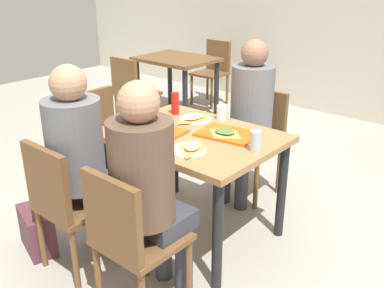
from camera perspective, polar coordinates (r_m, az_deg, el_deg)
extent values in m
cube|color=#9E998E|center=(3.10, 0.00, -11.48)|extent=(10.00, 10.00, 0.02)
cube|color=#9E7247|center=(2.76, 0.00, 1.01)|extent=(1.09, 0.82, 0.04)
cylinder|color=black|center=(3.02, -11.45, -5.15)|extent=(0.06, 0.06, 0.69)
cylinder|color=black|center=(2.42, 3.38, -12.09)|extent=(0.06, 0.06, 0.69)
cylinder|color=black|center=(3.44, -2.32, -1.16)|extent=(0.06, 0.06, 0.69)
cylinder|color=black|center=(2.94, 11.79, -5.98)|extent=(0.06, 0.06, 0.69)
cube|color=brown|center=(2.65, -14.79, -7.72)|extent=(0.40, 0.40, 0.03)
cube|color=brown|center=(2.46, -18.67, -4.83)|extent=(0.38, 0.04, 0.40)
cylinder|color=brown|center=(2.96, -13.63, -9.07)|extent=(0.04, 0.04, 0.40)
cylinder|color=brown|center=(2.72, -9.26, -11.63)|extent=(0.04, 0.04, 0.40)
cylinder|color=brown|center=(2.81, -19.28, -11.57)|extent=(0.04, 0.04, 0.40)
cylinder|color=brown|center=(2.56, -15.20, -14.61)|extent=(0.04, 0.04, 0.40)
cube|color=brown|center=(2.27, -6.61, -12.38)|extent=(0.40, 0.40, 0.03)
cube|color=brown|center=(2.06, -10.55, -9.49)|extent=(0.38, 0.04, 0.40)
cylinder|color=brown|center=(2.60, -6.24, -13.34)|extent=(0.04, 0.04, 0.40)
cylinder|color=brown|center=(2.40, -0.40, -16.47)|extent=(0.04, 0.04, 0.40)
cylinder|color=brown|center=(2.43, -12.30, -16.67)|extent=(0.04, 0.04, 0.40)
cube|color=brown|center=(3.41, 7.80, -0.25)|extent=(0.40, 0.40, 0.03)
cube|color=brown|center=(3.48, 9.61, 3.89)|extent=(0.38, 0.04, 0.40)
cylinder|color=brown|center=(3.28, 8.46, -5.35)|extent=(0.04, 0.04, 0.40)
cylinder|color=brown|center=(3.45, 3.71, -3.71)|extent=(0.04, 0.04, 0.40)
cylinder|color=brown|center=(3.55, 11.43, -3.38)|extent=(0.04, 0.04, 0.40)
cylinder|color=brown|center=(3.71, 6.88, -1.95)|extent=(0.04, 0.04, 0.40)
cube|color=brown|center=(3.44, -10.75, -0.21)|extent=(0.40, 0.40, 0.03)
cube|color=brown|center=(3.50, -12.87, 3.77)|extent=(0.04, 0.38, 0.40)
cylinder|color=brown|center=(3.51, -6.59, -3.38)|extent=(0.04, 0.04, 0.40)
cylinder|color=brown|center=(3.31, -10.88, -5.26)|extent=(0.04, 0.04, 0.40)
cylinder|color=brown|center=(3.74, -10.17, -1.89)|extent=(0.04, 0.04, 0.40)
cylinder|color=brown|center=(3.56, -14.35, -3.55)|extent=(0.04, 0.04, 0.40)
cylinder|color=#383842|center=(2.92, -11.63, -9.02)|extent=(0.10, 0.10, 0.43)
cylinder|color=#383842|center=(2.81, -9.56, -10.19)|extent=(0.10, 0.10, 0.43)
cube|color=#383842|center=(2.68, -12.67, -5.52)|extent=(0.32, 0.28, 0.10)
cylinder|color=slate|center=(2.50, -15.24, -0.05)|extent=(0.32, 0.32, 0.52)
sphere|color=tan|center=(2.39, -16.08, 7.75)|extent=(0.20, 0.20, 0.20)
cylinder|color=#383842|center=(2.57, -3.83, -13.28)|extent=(0.10, 0.10, 0.43)
cylinder|color=#383842|center=(2.48, -1.08, -14.70)|extent=(0.10, 0.10, 0.43)
cube|color=#383842|center=(2.31, -4.30, -9.72)|extent=(0.32, 0.28, 0.10)
cylinder|color=brown|center=(2.10, -6.65, -3.68)|extent=(0.32, 0.32, 0.52)
sphere|color=tan|center=(1.97, -7.10, 5.52)|extent=(0.20, 0.20, 0.20)
cylinder|color=#383842|center=(3.27, 6.58, -5.04)|extent=(0.10, 0.10, 0.43)
cylinder|color=#383842|center=(3.35, 4.32, -4.25)|extent=(0.10, 0.10, 0.43)
cube|color=#383842|center=(3.28, 6.62, 0.14)|extent=(0.32, 0.28, 0.10)
cylinder|color=slate|center=(3.27, 7.95, 5.74)|extent=(0.32, 0.32, 0.52)
sphere|color=#8C664C|center=(3.19, 8.28, 11.79)|extent=(0.20, 0.20, 0.20)
cube|color=#D85914|center=(2.78, -4.92, 1.65)|extent=(0.39, 0.30, 0.02)
cube|color=#D85914|center=(2.74, 4.72, 1.33)|extent=(0.39, 0.31, 0.02)
cylinder|color=white|center=(3.02, 0.44, 3.33)|extent=(0.22, 0.22, 0.01)
cylinder|color=white|center=(2.50, -0.53, -0.77)|extent=(0.22, 0.22, 0.01)
pyramid|color=#C68C47|center=(2.79, -4.96, 2.08)|extent=(0.21, 0.19, 0.01)
ellipsoid|color=#B74723|center=(2.79, -4.97, 2.27)|extent=(0.15, 0.14, 0.01)
pyramid|color=#C68C47|center=(2.71, 4.38, 1.49)|extent=(0.20, 0.16, 0.01)
ellipsoid|color=#4C7233|center=(2.71, 4.39, 1.69)|extent=(0.14, 0.11, 0.01)
pyramid|color=#C68C47|center=(3.00, 0.31, 3.39)|extent=(0.15, 0.24, 0.01)
ellipsoid|color=#D8C67F|center=(2.99, 0.31, 3.57)|extent=(0.11, 0.17, 0.01)
pyramid|color=#C68C47|center=(2.51, 0.07, -0.44)|extent=(0.22, 0.26, 0.01)
ellipsoid|color=#D8C67F|center=(2.50, 0.07, -0.23)|extent=(0.15, 0.18, 0.01)
cylinder|color=white|center=(3.02, 3.94, 4.19)|extent=(0.07, 0.07, 0.10)
cylinder|color=white|center=(2.48, -4.77, 0.17)|extent=(0.07, 0.07, 0.10)
cylinder|color=#B7BCC6|center=(2.50, 8.40, 0.39)|extent=(0.07, 0.07, 0.12)
cylinder|color=red|center=(3.12, -2.25, 5.39)|extent=(0.06, 0.06, 0.16)
sphere|color=silver|center=(3.03, -6.93, 4.17)|extent=(0.10, 0.10, 0.10)
cube|color=#592D38|center=(3.01, -19.79, -10.68)|extent=(0.35, 0.24, 0.28)
cube|color=brown|center=(5.26, -2.07, 11.16)|extent=(0.90, 0.70, 0.04)
cylinder|color=black|center=(5.41, -7.19, 7.36)|extent=(0.06, 0.06, 0.69)
cylinder|color=black|center=(4.88, -0.92, 5.91)|extent=(0.06, 0.06, 0.69)
cylinder|color=black|center=(5.80, -2.94, 8.51)|extent=(0.06, 0.06, 0.69)
cylinder|color=black|center=(5.31, 3.25, 7.22)|extent=(0.06, 0.06, 0.69)
cube|color=brown|center=(4.88, -7.21, 6.65)|extent=(0.40, 0.40, 0.03)
cube|color=brown|center=(4.71, -8.96, 8.70)|extent=(0.38, 0.04, 0.40)
cylinder|color=brown|center=(5.17, -7.00, 5.03)|extent=(0.04, 0.04, 0.40)
cylinder|color=brown|center=(4.93, -4.30, 4.31)|extent=(0.04, 0.04, 0.40)
cylinder|color=brown|center=(4.96, -9.88, 4.12)|extent=(0.04, 0.04, 0.40)
cylinder|color=brown|center=(4.71, -7.20, 3.33)|extent=(0.04, 0.04, 0.40)
cube|color=brown|center=(5.80, 2.36, 9.28)|extent=(0.40, 0.40, 0.03)
cube|color=brown|center=(5.90, 3.50, 11.60)|extent=(0.38, 0.04, 0.40)
cylinder|color=brown|center=(5.62, 2.62, 6.58)|extent=(0.04, 0.04, 0.40)
cylinder|color=brown|center=(5.83, -0.04, 7.17)|extent=(0.04, 0.04, 0.40)
cylinder|color=brown|center=(5.89, 4.67, 7.24)|extent=(0.04, 0.04, 0.40)
cylinder|color=brown|center=(6.08, 2.06, 7.79)|extent=(0.04, 0.04, 0.40)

